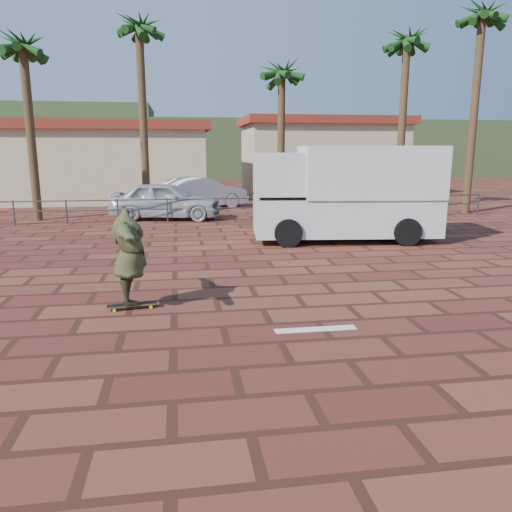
% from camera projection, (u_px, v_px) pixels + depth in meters
% --- Properties ---
extents(ground, '(120.00, 120.00, 0.00)m').
position_uv_depth(ground, '(263.00, 309.00, 9.46)').
color(ground, brown).
rests_on(ground, ground).
extents(paint_stripe, '(1.40, 0.22, 0.01)m').
position_uv_depth(paint_stripe, '(316.00, 329.00, 8.41)').
color(paint_stripe, white).
rests_on(paint_stripe, ground).
extents(guardrail, '(24.06, 0.06, 1.00)m').
position_uv_depth(guardrail, '(216.00, 205.00, 20.91)').
color(guardrail, '#47494F').
rests_on(guardrail, ground).
extents(palm_far_left, '(2.40, 2.40, 8.25)m').
position_uv_depth(palm_far_left, '(23.00, 51.00, 19.95)').
color(palm_far_left, brown).
rests_on(palm_far_left, ground).
extents(palm_left, '(2.40, 2.40, 9.45)m').
position_uv_depth(palm_left, '(139.00, 33.00, 21.84)').
color(palm_left, brown).
rests_on(palm_left, ground).
extents(palm_center, '(2.40, 2.40, 7.75)m').
position_uv_depth(palm_center, '(282.00, 76.00, 23.63)').
color(palm_center, brown).
rests_on(palm_center, ground).
extents(palm_right, '(2.40, 2.40, 9.05)m').
position_uv_depth(palm_right, '(407.00, 46.00, 22.74)').
color(palm_right, brown).
rests_on(palm_right, ground).
extents(palm_far_right, '(2.40, 2.40, 10.05)m').
position_uv_depth(palm_far_right, '(482.00, 21.00, 22.03)').
color(palm_far_right, brown).
rests_on(palm_far_right, ground).
extents(building_west, '(12.60, 7.60, 4.50)m').
position_uv_depth(building_west, '(101.00, 161.00, 29.35)').
color(building_west, beige).
rests_on(building_west, ground).
extents(building_east, '(10.60, 6.60, 5.00)m').
position_uv_depth(building_east, '(321.00, 156.00, 33.32)').
color(building_east, beige).
rests_on(building_east, ground).
extents(hill_front, '(70.00, 18.00, 6.00)m').
position_uv_depth(hill_front, '(191.00, 149.00, 57.15)').
color(hill_front, '#384C28').
rests_on(hill_front, ground).
extents(hill_back, '(35.00, 14.00, 8.00)m').
position_uv_depth(hill_back, '(3.00, 140.00, 59.45)').
color(hill_back, '#384C28').
rests_on(hill_back, ground).
extents(longboard, '(1.00, 0.36, 0.10)m').
position_uv_depth(longboard, '(132.00, 305.00, 9.47)').
color(longboard, olive).
rests_on(longboard, ground).
extents(skateboarder, '(1.07, 2.34, 1.84)m').
position_uv_depth(skateboarder, '(130.00, 257.00, 9.28)').
color(skateboarder, '#3A3E21').
rests_on(skateboarder, longboard).
extents(campervan, '(6.17, 3.13, 3.08)m').
position_uv_depth(campervan, '(346.00, 191.00, 16.42)').
color(campervan, silver).
rests_on(campervan, ground).
extents(car_silver, '(5.03, 2.79, 1.62)m').
position_uv_depth(car_silver, '(166.00, 200.00, 21.55)').
color(car_silver, '#BBBDC3').
rests_on(car_silver, ground).
extents(car_white, '(5.12, 3.83, 1.61)m').
position_uv_depth(car_white, '(200.00, 193.00, 25.17)').
color(car_white, white).
rests_on(car_white, ground).
extents(street_sign, '(0.51, 0.11, 2.53)m').
position_uv_depth(street_sign, '(433.00, 177.00, 22.14)').
color(street_sign, gray).
rests_on(street_sign, ground).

